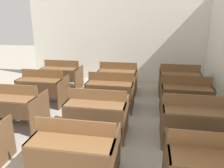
% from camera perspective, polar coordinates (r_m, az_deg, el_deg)
% --- Properties ---
extents(wall_back, '(6.08, 0.06, 2.92)m').
position_cam_1_polar(wall_back, '(7.65, 0.96, 11.75)').
color(wall_back, white).
rests_on(wall_back, ground_plane).
extents(bench_front_center, '(1.11, 0.81, 0.91)m').
position_cam_1_polar(bench_front_center, '(3.13, -9.44, -16.58)').
color(bench_front_center, brown).
rests_on(bench_front_center, ground_plane).
extents(bench_front_right, '(1.11, 0.81, 0.91)m').
position_cam_1_polar(bench_front_right, '(3.08, 24.79, -18.74)').
color(bench_front_right, '#54371F').
rests_on(bench_front_right, ground_plane).
extents(bench_second_left, '(1.11, 0.81, 0.91)m').
position_cam_1_polar(bench_second_left, '(4.88, -24.33, -5.10)').
color(bench_second_left, brown).
rests_on(bench_second_left, ground_plane).
extents(bench_second_center, '(1.11, 0.81, 0.91)m').
position_cam_1_polar(bench_second_center, '(4.17, -3.87, -7.25)').
color(bench_second_center, brown).
rests_on(bench_second_center, ground_plane).
extents(bench_second_right, '(1.11, 0.81, 0.91)m').
position_cam_1_polar(bench_second_right, '(4.16, 20.57, -8.48)').
color(bench_second_right, brown).
rests_on(bench_second_right, ground_plane).
extents(bench_third_left, '(1.11, 0.81, 0.91)m').
position_cam_1_polar(bench_third_left, '(5.89, -17.57, -0.61)').
color(bench_third_left, brown).
rests_on(bench_third_left, ground_plane).
extents(bench_third_center, '(1.11, 0.81, 0.91)m').
position_cam_1_polar(bench_third_center, '(5.33, -0.35, -1.63)').
color(bench_third_center, '#54371E').
rests_on(bench_third_center, ground_plane).
extents(bench_third_right, '(1.11, 0.81, 0.91)m').
position_cam_1_polar(bench_third_right, '(5.32, 18.60, -2.64)').
color(bench_third_right, '#54371E').
rests_on(bench_third_right, ground_plane).
extents(bench_back_left, '(1.11, 0.81, 0.91)m').
position_cam_1_polar(bench_back_left, '(6.98, -12.93, 2.51)').
color(bench_back_left, brown).
rests_on(bench_back_left, ground_plane).
extents(bench_back_center, '(1.11, 0.81, 0.91)m').
position_cam_1_polar(bench_back_center, '(6.50, 1.56, 1.85)').
color(bench_back_center, brown).
rests_on(bench_back_center, ground_plane).
extents(bench_back_right, '(1.11, 0.81, 0.91)m').
position_cam_1_polar(bench_back_right, '(6.52, 17.11, 1.12)').
color(bench_back_right, brown).
rests_on(bench_back_right, ground_plane).
extents(wastepaper_bin, '(0.29, 0.29, 0.35)m').
position_cam_1_polar(wastepaper_bin, '(7.50, 21.20, 0.43)').
color(wastepaper_bin, '#1E6B33').
rests_on(wastepaper_bin, ground_plane).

